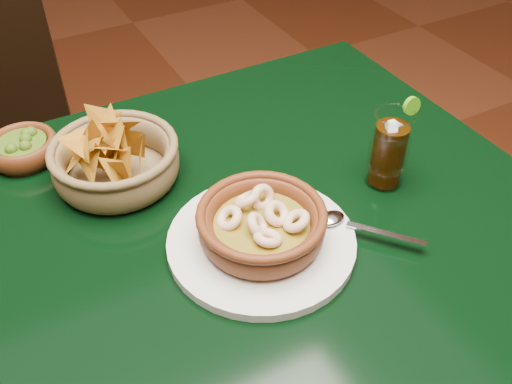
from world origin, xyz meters
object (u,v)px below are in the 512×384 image
chip_basket (115,160)px  cola_drink (389,150)px  dining_table (170,291)px  shrimp_plate (262,229)px

chip_basket → cola_drink: size_ratio=1.58×
dining_table → cola_drink: size_ratio=8.05×
shrimp_plate → cola_drink: cola_drink is taller
shrimp_plate → chip_basket: 0.28m
dining_table → cola_drink: cola_drink is taller
shrimp_plate → cola_drink: bearing=6.9°
dining_table → chip_basket: size_ratio=5.10×
shrimp_plate → chip_basket: chip_basket is taller
dining_table → shrimp_plate: bearing=-27.5°
chip_basket → cola_drink: (0.37, -0.21, 0.03)m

